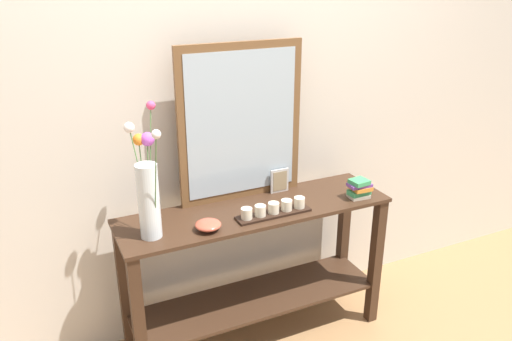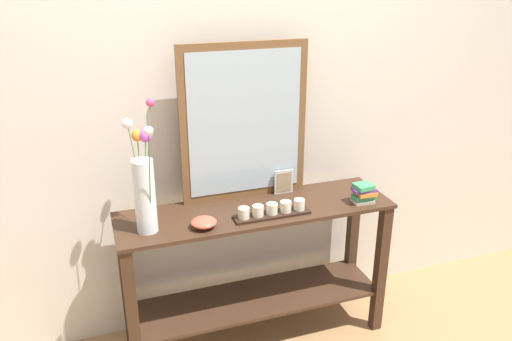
{
  "view_description": "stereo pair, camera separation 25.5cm",
  "coord_description": "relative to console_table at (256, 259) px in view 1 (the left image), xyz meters",
  "views": [
    {
      "loc": [
        -1.01,
        -2.14,
        1.97
      ],
      "look_at": [
        0.0,
        0.0,
        1.02
      ],
      "focal_mm": 35.8,
      "sensor_mm": 36.0,
      "label": 1
    },
    {
      "loc": [
        -0.77,
        -2.24,
        1.97
      ],
      "look_at": [
        0.0,
        0.0,
        1.02
      ],
      "focal_mm": 35.8,
      "sensor_mm": 36.0,
      "label": 2
    }
  ],
  "objects": [
    {
      "name": "console_table",
      "position": [
        0.0,
        0.0,
        0.0
      ],
      "size": [
        1.43,
        0.4,
        0.8
      ],
      "color": "#382316",
      "rests_on": "ground"
    },
    {
      "name": "wall_back",
      "position": [
        0.0,
        0.32,
        0.85
      ],
      "size": [
        6.4,
        0.08,
        2.7
      ],
      "primitive_type": "cube",
      "color": "beige",
      "rests_on": "ground"
    },
    {
      "name": "mirror_leaning",
      "position": [
        -0.01,
        0.17,
        0.71
      ],
      "size": [
        0.68,
        0.03,
        0.82
      ],
      "color": "brown",
      "rests_on": "console_table"
    },
    {
      "name": "book_stack",
      "position": [
        0.56,
        -0.11,
        0.35
      ],
      "size": [
        0.13,
        0.1,
        0.11
      ],
      "color": "#B2A893",
      "rests_on": "console_table"
    },
    {
      "name": "decorative_bowl",
      "position": [
        -0.3,
        -0.11,
        0.33
      ],
      "size": [
        0.13,
        0.13,
        0.05
      ],
      "color": "#B24C38",
      "rests_on": "console_table"
    },
    {
      "name": "tall_vase_left",
      "position": [
        -0.56,
        -0.05,
        0.53
      ],
      "size": [
        0.16,
        0.29,
        0.61
      ],
      "color": "silver",
      "rests_on": "console_table"
    },
    {
      "name": "ground_plane",
      "position": [
        0.0,
        0.0,
        -0.51
      ],
      "size": [
        7.0,
        6.0,
        0.02
      ],
      "primitive_type": "cube",
      "color": "#997047"
    },
    {
      "name": "candle_tray",
      "position": [
        0.05,
        -0.1,
        0.33
      ],
      "size": [
        0.39,
        0.09,
        0.07
      ],
      "color": "black",
      "rests_on": "console_table"
    },
    {
      "name": "picture_frame_small",
      "position": [
        0.21,
        0.14,
        0.37
      ],
      "size": [
        0.11,
        0.01,
        0.13
      ],
      "color": "#B7B2AD",
      "rests_on": "console_table"
    }
  ]
}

